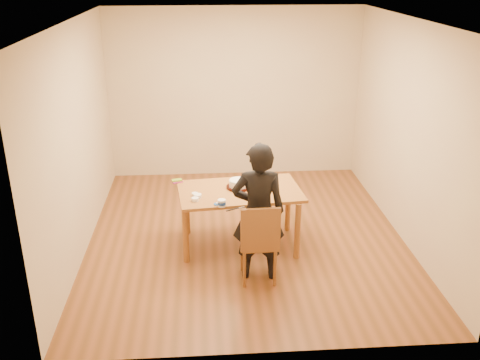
{
  "coord_description": "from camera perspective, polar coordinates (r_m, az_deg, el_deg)",
  "views": [
    {
      "loc": [
        -0.52,
        -6.14,
        3.31
      ],
      "look_at": [
        -0.1,
        -0.28,
        0.9
      ],
      "focal_mm": 40.0,
      "sensor_mm": 36.0,
      "label": 1
    }
  ],
  "objects": [
    {
      "name": "cake",
      "position": [
        6.49,
        -0.18,
        -0.37
      ],
      "size": [
        0.23,
        0.23,
        0.07
      ],
      "primitive_type": "cylinder",
      "color": "white",
      "rests_on": "cake_plate"
    },
    {
      "name": "ramekin_multi",
      "position": [
        6.31,
        -4.82,
        -1.53
      ],
      "size": [
        0.07,
        0.07,
        0.04
      ],
      "primitive_type": "cylinder",
      "color": "white",
      "rests_on": "dining_table"
    },
    {
      "name": "candy_box_green",
      "position": [
        6.71,
        -6.75,
        -0.02
      ],
      "size": [
        0.14,
        0.09,
        0.02
      ],
      "primitive_type": "cube",
      "rotation": [
        0.0,
        0.0,
        0.27
      ],
      "color": "#1C9923",
      "rests_on": "candy_box_pink"
    },
    {
      "name": "frosting_dollop",
      "position": [
        6.08,
        -2.42,
        -2.47
      ],
      "size": [
        0.04,
        0.04,
        0.02
      ],
      "primitive_type": "ellipsoid",
      "color": "white",
      "rests_on": "frosting_lid"
    },
    {
      "name": "frosting_tub",
      "position": [
        6.02,
        -1.96,
        -2.47
      ],
      "size": [
        0.09,
        0.09,
        0.08
      ],
      "primitive_type": "cylinder",
      "color": "white",
      "rests_on": "dining_table"
    },
    {
      "name": "frosting_dome",
      "position": [
        6.47,
        -0.18,
        0.04
      ],
      "size": [
        0.22,
        0.22,
        0.03
      ],
      "primitive_type": "ellipsoid",
      "color": "white",
      "rests_on": "cake"
    },
    {
      "name": "ramekin_yellow",
      "position": [
        6.25,
        -4.54,
        -1.72
      ],
      "size": [
        0.09,
        0.09,
        0.04
      ],
      "primitive_type": "cylinder",
      "color": "white",
      "rests_on": "dining_table"
    },
    {
      "name": "spatula",
      "position": [
        5.95,
        -0.81,
        -3.16
      ],
      "size": [
        0.15,
        0.08,
        0.01
      ],
      "primitive_type": "cube",
      "rotation": [
        0.0,
        0.0,
        0.46
      ],
      "color": "black",
      "rests_on": "dining_table"
    },
    {
      "name": "dining_chair",
      "position": [
        5.9,
        1.97,
        -6.68
      ],
      "size": [
        0.41,
        0.41,
        0.04
      ],
      "primitive_type": "cube",
      "rotation": [
        0.0,
        0.0,
        0.04
      ],
      "color": "brown",
      "rests_on": "floor"
    },
    {
      "name": "candy_box_pink",
      "position": [
        6.72,
        -6.7,
        -0.19
      ],
      "size": [
        0.14,
        0.11,
        0.02
      ],
      "primitive_type": "cube",
      "rotation": [
        0.0,
        0.0,
        0.4
      ],
      "color": "#CC306C",
      "rests_on": "dining_table"
    },
    {
      "name": "person",
      "position": [
        5.78,
        1.97,
        -3.48
      ],
      "size": [
        0.6,
        0.41,
        1.59
      ],
      "primitive_type": "imported",
      "rotation": [
        0.0,
        0.0,
        3.08
      ],
      "color": "black",
      "rests_on": "floor"
    },
    {
      "name": "frosting_lid",
      "position": [
        6.08,
        -2.42,
        -2.58
      ],
      "size": [
        0.09,
        0.09,
        0.01
      ],
      "primitive_type": "cylinder",
      "color": "#18479C",
      "rests_on": "dining_table"
    },
    {
      "name": "ramekin_green",
      "position": [
        6.18,
        -4.82,
        -2.07
      ],
      "size": [
        0.08,
        0.08,
        0.04
      ],
      "primitive_type": "cylinder",
      "color": "white",
      "rests_on": "dining_table"
    },
    {
      "name": "dining_table",
      "position": [
        6.46,
        -0.03,
        -1.23
      ],
      "size": [
        1.55,
        1.01,
        0.04
      ],
      "primitive_type": "cube",
      "rotation": [
        0.0,
        0.0,
        0.1
      ],
      "color": "brown",
      "rests_on": "floor"
    },
    {
      "name": "cake_plate",
      "position": [
        6.51,
        -0.18,
        -0.75
      ],
      "size": [
        0.29,
        0.29,
        0.02
      ],
      "primitive_type": "cylinder",
      "color": "red",
      "rests_on": "dining_table"
    },
    {
      "name": "room_shell",
      "position": [
        6.79,
        0.43,
        5.52
      ],
      "size": [
        4.0,
        4.5,
        2.7
      ],
      "color": "brown",
      "rests_on": "ground"
    }
  ]
}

